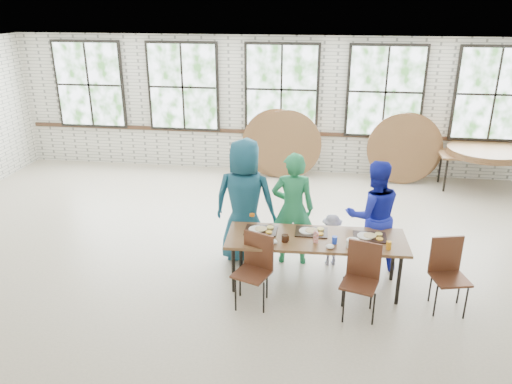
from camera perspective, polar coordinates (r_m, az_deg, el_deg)
room at (r=11.06m, az=2.93°, el=11.41°), size 12.00×12.00×12.00m
dining_table at (r=6.78m, az=6.88°, el=-5.59°), size 2.43×0.89×0.74m
chair_near_left at (r=6.47m, az=-0.10°, el=-8.14°), size 0.54×0.53×0.95m
chair_near_right at (r=6.39m, az=11.98°, el=-9.05°), size 0.52×0.51×0.95m
chair_spare at (r=6.82m, az=21.06°, el=-8.08°), size 0.51×0.50×0.95m
adult_teal at (r=7.34m, az=-1.30°, el=-1.05°), size 0.96×0.66×1.89m
adult_green at (r=7.30m, az=4.22°, el=-1.95°), size 0.66×0.46×1.72m
toddler at (r=7.49m, az=8.60°, el=-5.41°), size 0.56×0.39×0.80m
adult_blue at (r=7.35m, az=13.24°, el=-2.63°), size 0.91×0.77×1.65m
storage_table at (r=11.25m, az=24.66°, el=3.64°), size 1.80×0.76×0.74m
tabletop_clutter at (r=6.72m, az=7.55°, el=-5.13°), size 1.94×0.64×0.11m
round_tops_stacked at (r=11.22m, az=24.75°, el=4.22°), size 1.50×1.50×0.13m
round_tops_leaning at (r=10.95m, az=9.81°, el=5.15°), size 4.29×0.40×1.49m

